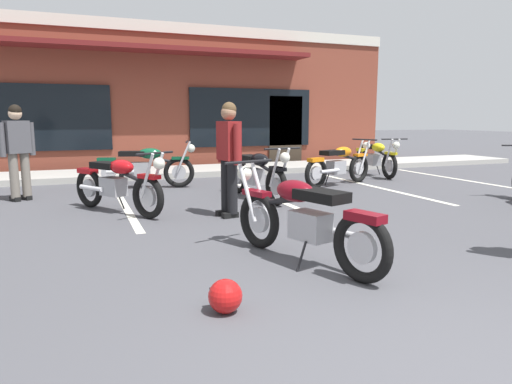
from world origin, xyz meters
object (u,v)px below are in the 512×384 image
motorcycle_blue_standard (145,166)px  person_in_black_shirt (229,152)px  motorcycle_green_cafe_racer (117,183)px  motorcycle_cream_vintage (375,157)px  motorcycle_silver_naked (256,173)px  person_near_building (18,147)px  motorcycle_foreground_classic (303,218)px  motorcycle_black_cruiser (339,164)px  helmet_on_pavement (225,296)px

motorcycle_blue_standard → person_in_black_shirt: bearing=-76.9°
person_in_black_shirt → motorcycle_blue_standard: bearing=103.1°
motorcycle_green_cafe_racer → motorcycle_cream_vintage: 6.90m
motorcycle_silver_naked → person_near_building: 4.18m
motorcycle_foreground_classic → motorcycle_green_cafe_racer: size_ratio=1.10×
person_near_building → motorcycle_black_cruiser: bearing=-3.7°
motorcycle_green_cafe_racer → helmet_on_pavement: bearing=-84.2°
helmet_on_pavement → motorcycle_foreground_classic: bearing=38.9°
motorcycle_black_cruiser → motorcycle_cream_vintage: same height
helmet_on_pavement → motorcycle_black_cruiser: bearing=51.8°
motorcycle_silver_naked → motorcycle_green_cafe_racer: same height
motorcycle_silver_naked → motorcycle_cream_vintage: same height
motorcycle_black_cruiser → motorcycle_cream_vintage: size_ratio=0.96×
motorcycle_blue_standard → motorcycle_cream_vintage: (5.70, 0.02, 0.00)m
motorcycle_foreground_classic → motorcycle_black_cruiser: size_ratio=1.01×
motorcycle_blue_standard → person_near_building: 2.41m
motorcycle_foreground_classic → motorcycle_blue_standard: (-0.77, 5.68, 0.00)m
motorcycle_foreground_classic → motorcycle_blue_standard: bearing=97.8°
motorcycle_black_cruiser → person_in_black_shirt: bearing=-145.7°
motorcycle_foreground_classic → motorcycle_cream_vintage: bearing=49.1°
motorcycle_cream_vintage → motorcycle_foreground_classic: bearing=-130.9°
motorcycle_foreground_classic → person_in_black_shirt: size_ratio=1.22×
motorcycle_blue_standard → motorcycle_green_cafe_racer: bearing=-107.1°
person_near_building → helmet_on_pavement: bearing=-71.8°
motorcycle_black_cruiser → helmet_on_pavement: (-4.29, -5.45, -0.33)m
person_near_building → helmet_on_pavement: size_ratio=6.44×
motorcycle_foreground_classic → motorcycle_green_cafe_racer: bearing=115.1°
motorcycle_silver_naked → motorcycle_blue_standard: size_ratio=1.02×
motorcycle_blue_standard → motorcycle_green_cafe_racer: 2.54m
motorcycle_blue_standard → motorcycle_cream_vintage: bearing=0.2°
motorcycle_black_cruiser → person_in_black_shirt: person_in_black_shirt is taller
person_in_black_shirt → motorcycle_silver_naked: bearing=53.7°
motorcycle_black_cruiser → person_in_black_shirt: 3.90m
motorcycle_green_cafe_racer → person_in_black_shirt: 1.81m
motorcycle_foreground_classic → helmet_on_pavement: motorcycle_foreground_classic is taller
motorcycle_black_cruiser → helmet_on_pavement: bearing=-128.2°
person_in_black_shirt → person_near_building: same height
motorcycle_foreground_classic → motorcycle_silver_naked: size_ratio=0.97×
motorcycle_green_cafe_racer → helmet_on_pavement: size_ratio=7.15×
person_in_black_shirt → person_near_building: 3.97m
motorcycle_foreground_classic → motorcycle_black_cruiser: same height
motorcycle_cream_vintage → helmet_on_pavement: size_ratio=8.09×
motorcycle_silver_naked → motorcycle_cream_vintage: size_ratio=1.00×
motorcycle_silver_naked → motorcycle_green_cafe_racer: size_ratio=1.13×
motorcycle_silver_naked → person_in_black_shirt: (-0.92, -1.25, 0.49)m
motorcycle_black_cruiser → person_near_building: 6.25m
motorcycle_silver_naked → person_near_building: (-3.93, 1.33, 0.49)m
motorcycle_blue_standard → motorcycle_cream_vintage: size_ratio=0.98×
motorcycle_silver_naked → helmet_on_pavement: motorcycle_silver_naked is taller
motorcycle_foreground_classic → person_in_black_shirt: 2.43m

